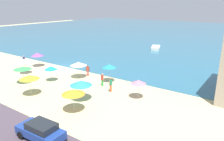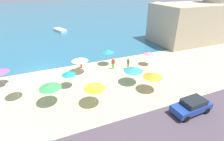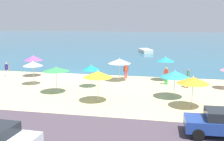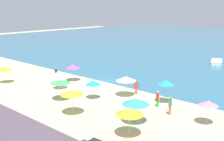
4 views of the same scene
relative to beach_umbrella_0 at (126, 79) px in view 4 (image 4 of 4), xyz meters
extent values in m
plane|color=#C9BE8C|center=(-5.77, 2.84, -2.09)|extent=(160.00, 160.00, 0.00)
cylinder|color=#B2B2B7|center=(0.00, 0.00, -1.14)|extent=(0.05, 0.05, 1.90)
cone|color=silver|center=(0.00, 0.00, 0.00)|extent=(2.33, 2.33, 0.49)
sphere|color=silver|center=(0.00, 0.00, 0.28)|extent=(0.08, 0.08, 0.08)
cylinder|color=#B2B2B7|center=(-0.29, -7.82, -1.08)|extent=(0.05, 0.05, 2.03)
cone|color=yellow|center=(-0.29, -7.82, 0.12)|extent=(2.24, 2.24, 0.47)
sphere|color=silver|center=(-0.29, -7.82, 0.39)|extent=(0.08, 0.08, 0.08)
cylinder|color=#B2B2B7|center=(-7.96, -3.40, -1.12)|extent=(0.05, 0.05, 1.94)
cone|color=white|center=(-7.96, -3.40, 0.00)|extent=(1.89, 1.89, 0.41)
sphere|color=silver|center=(-7.96, -3.40, 0.24)|extent=(0.08, 0.08, 0.08)
cylinder|color=#B2B2B7|center=(10.45, -1.44, -1.19)|extent=(0.05, 0.05, 1.81)
cone|color=pink|center=(10.45, -1.44, -0.13)|extent=(1.71, 1.71, 0.42)
sphere|color=silver|center=(10.45, -1.44, 0.11)|extent=(0.08, 0.08, 0.08)
cylinder|color=#B2B2B7|center=(-15.89, -6.50, -1.16)|extent=(0.05, 0.05, 1.87)
cone|color=yellow|center=(-15.89, -6.50, -0.06)|extent=(2.02, 2.02, 0.41)
sphere|color=silver|center=(-15.89, -6.50, 0.17)|extent=(0.08, 0.08, 0.08)
cylinder|color=#B2B2B7|center=(4.65, 1.05, -1.04)|extent=(0.05, 0.05, 2.10)
cone|color=teal|center=(4.65, 1.05, 0.19)|extent=(1.90, 1.90, 0.47)
sphere|color=silver|center=(4.65, 1.05, 0.46)|extent=(0.08, 0.08, 0.08)
cylinder|color=#B2B2B7|center=(5.50, -5.43, -1.20)|extent=(0.05, 0.05, 1.79)
cone|color=teal|center=(5.50, -5.43, -0.08)|extent=(2.43, 2.43, 0.54)
sphere|color=silver|center=(5.50, -5.43, 0.21)|extent=(0.08, 0.08, 0.08)
cylinder|color=#B2B2B7|center=(-9.85, 0.39, -1.15)|extent=(0.05, 0.05, 1.88)
cone|color=purple|center=(-9.85, 0.39, 0.01)|extent=(2.14, 2.14, 0.53)
sphere|color=silver|center=(-9.85, 0.39, 0.30)|extent=(0.08, 0.08, 0.08)
cylinder|color=#B2B2B7|center=(-4.51, -5.90, -1.09)|extent=(0.05, 0.05, 2.00)
cone|color=#3C9D55|center=(-4.51, -5.90, 0.03)|extent=(2.28, 2.28, 0.35)
sphere|color=silver|center=(-4.51, -5.90, 0.24)|extent=(0.08, 0.08, 0.08)
cylinder|color=#B2B2B7|center=(-2.15, -3.20, -1.24)|extent=(0.05, 0.05, 1.70)
cone|color=teal|center=(-2.15, -3.20, -0.20)|extent=(1.71, 1.71, 0.48)
sphere|color=silver|center=(-2.15, -3.20, 0.07)|extent=(0.08, 0.08, 0.08)
cylinder|color=#B2B2B7|center=(6.73, -7.85, -1.15)|extent=(0.05, 0.05, 1.89)
cone|color=orange|center=(6.73, -7.85, -0.02)|extent=(2.28, 2.28, 0.47)
sphere|color=silver|center=(6.73, -7.85, 0.25)|extent=(0.08, 0.08, 0.08)
cylinder|color=green|center=(4.88, -0.70, -1.68)|extent=(0.14, 0.14, 0.83)
cylinder|color=green|center=(4.70, -0.64, -1.68)|extent=(0.14, 0.14, 0.83)
cube|color=#BA362B|center=(4.79, -0.67, -0.93)|extent=(0.41, 0.32, 0.66)
sphere|color=tan|center=(4.79, -0.67, -0.47)|extent=(0.22, 0.22, 0.22)
cylinder|color=tan|center=(5.02, -0.74, -0.98)|extent=(0.09, 0.09, 0.59)
cylinder|color=tan|center=(4.56, -0.60, -0.98)|extent=(0.09, 0.09, 0.59)
cylinder|color=silver|center=(-12.73, -0.24, -1.71)|extent=(0.14, 0.14, 0.76)
cylinder|color=silver|center=(-12.91, -0.26, -1.71)|extent=(0.14, 0.14, 0.76)
cube|color=navy|center=(-12.82, -0.25, -1.04)|extent=(0.38, 0.26, 0.60)
sphere|color=tan|center=(-12.82, -0.25, -0.61)|extent=(0.22, 0.22, 0.22)
cylinder|color=tan|center=(-12.58, -0.23, -1.09)|extent=(0.09, 0.09, 0.54)
cylinder|color=tan|center=(-13.06, -0.28, -1.09)|extent=(0.09, 0.09, 0.54)
cylinder|color=#EF5123|center=(6.81, -1.73, -1.66)|extent=(0.14, 0.14, 0.86)
cylinder|color=#EF5123|center=(6.80, -1.55, -1.66)|extent=(0.14, 0.14, 0.86)
cube|color=#218E60|center=(6.80, -1.64, -0.89)|extent=(0.24, 0.37, 0.68)
sphere|color=#976B4C|center=(6.80, -1.64, -0.42)|extent=(0.22, 0.22, 0.22)
cylinder|color=#976B4C|center=(6.82, -1.88, -0.94)|extent=(0.09, 0.09, 0.61)
cylinder|color=#976B4C|center=(6.79, -1.40, -0.94)|extent=(0.09, 0.09, 0.61)
cylinder|color=#EA4D47|center=(0.53, 1.47, -1.70)|extent=(0.14, 0.14, 0.78)
cylinder|color=#EA4D47|center=(0.37, 1.38, -1.70)|extent=(0.14, 0.14, 0.78)
cube|color=#B93D2C|center=(0.45, 1.43, -1.00)|extent=(0.42, 0.36, 0.62)
sphere|color=brown|center=(0.45, 1.43, -0.56)|extent=(0.22, 0.22, 0.22)
cylinder|color=brown|center=(0.67, 1.54, -1.05)|extent=(0.09, 0.09, 0.56)
cylinder|color=brown|center=(0.24, 1.32, -1.05)|extent=(0.09, 0.09, 0.56)
cube|color=silver|center=(0.56, 25.44, -1.75)|extent=(3.09, 4.62, 0.58)
cube|color=silver|center=(-0.24, 27.64, -1.70)|extent=(1.07, 0.74, 0.35)
cube|color=silver|center=(0.56, 25.44, -1.43)|extent=(3.17, 4.65, 0.08)
camera|label=1|loc=(21.08, -21.77, 8.20)|focal=35.00mm
camera|label=2|loc=(-4.50, -22.46, 9.58)|focal=28.00mm
camera|label=3|loc=(5.00, -28.20, 4.28)|focal=45.00mm
camera|label=4|loc=(19.64, -24.38, 8.12)|focal=45.00mm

